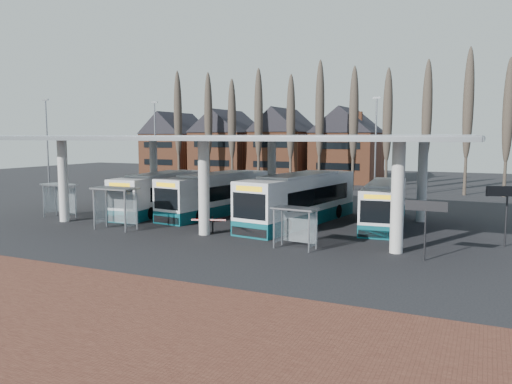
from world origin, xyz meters
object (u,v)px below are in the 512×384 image
at_px(bus_2, 300,200).
at_px(shelter_2, 296,218).
at_px(bus_1, 218,195).
at_px(bus_3, 385,204).
at_px(shelter_0, 61,193).
at_px(bus_0, 161,193).
at_px(shelter_1, 117,199).

height_order(bus_2, shelter_2, bus_2).
relative_size(bus_1, bus_3, 1.10).
xyz_separation_m(bus_3, shelter_0, (-23.44, -7.32, 0.46)).
xyz_separation_m(bus_0, bus_1, (4.88, 0.94, 0.04)).
relative_size(bus_1, shelter_1, 4.01).
bearing_deg(shelter_0, shelter_1, -8.00).
height_order(bus_0, shelter_2, bus_0).
relative_size(bus_0, bus_3, 1.07).
bearing_deg(shelter_2, shelter_0, 178.30).
bearing_deg(bus_3, bus_0, 179.23).
relative_size(bus_0, shelter_2, 4.57).
xyz_separation_m(bus_1, bus_2, (7.56, -1.33, 0.12)).
height_order(bus_1, bus_3, bus_1).
height_order(shelter_0, shelter_2, shelter_0).
xyz_separation_m(bus_2, shelter_2, (2.59, -7.86, -0.01)).
bearing_deg(shelter_0, bus_2, 24.69).
relative_size(shelter_0, shelter_2, 1.14).
bearing_deg(shelter_2, bus_0, 156.67).
xyz_separation_m(bus_0, shelter_1, (1.94, -7.80, 0.53)).
distance_m(shelter_0, shelter_2, 20.54).
height_order(bus_2, bus_3, bus_2).
relative_size(bus_2, shelter_0, 4.45).
height_order(bus_1, shelter_2, bus_1).
relative_size(bus_2, shelter_1, 4.33).
bearing_deg(bus_3, bus_1, 177.06).
distance_m(bus_2, bus_3, 6.00).
height_order(bus_3, shelter_0, bus_3).
xyz_separation_m(bus_0, shelter_0, (-5.34, -5.70, 0.36)).
xyz_separation_m(bus_1, shelter_1, (-2.94, -8.74, 0.49)).
bearing_deg(shelter_0, shelter_2, 0.95).
xyz_separation_m(shelter_0, shelter_1, (7.29, -2.10, 0.17)).
distance_m(bus_3, shelter_1, 18.71).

